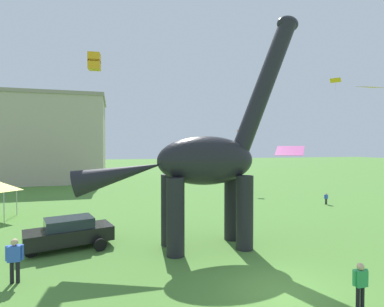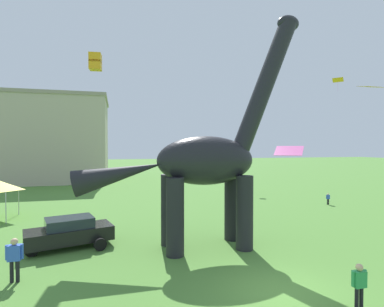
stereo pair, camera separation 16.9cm
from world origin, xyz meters
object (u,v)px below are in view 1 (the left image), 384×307
Objects in this scene: parked_sedan_left at (69,232)px; person_vendor_side at (360,281)px; person_strolling_adult at (326,198)px; kite_near_high at (335,80)px; person_watching_child at (15,256)px; kite_high_right at (290,151)px; dinosaur_sculpture at (205,160)px; kite_high_left at (370,87)px; kite_mid_center at (240,131)px; kite_mid_right at (94,62)px.

parked_sedan_left reaches higher than person_vendor_side.
parked_sedan_left is 4.37× the size of person_strolling_adult.
person_strolling_adult is 14.93m from kite_near_high.
person_watching_child is (-1.44, -3.69, 0.23)m from parked_sedan_left.
dinosaur_sculpture is at bearing 114.08° from kite_high_right.
kite_high_left reaches higher than kite_high_right.
kite_near_high is 1.99× the size of kite_mid_center.
dinosaur_sculpture is 7.92m from parked_sedan_left.
person_strolling_adult is 17.88m from kite_high_right.
kite_mid_right is at bearing -142.56° from kite_mid_center.
kite_mid_center is (3.34, 22.08, -0.79)m from kite_high_left.
person_strolling_adult is 24.40m from person_watching_child.
kite_near_high reaches higher than kite_high_right.
person_strolling_adult is 18.47m from person_vendor_side.
person_watching_child is at bearing 168.00° from dinosaur_sculpture.
parked_sedan_left is 4.13× the size of kite_mid_right.
person_watching_child is 16.79m from kite_high_left.
person_vendor_side is at bearing -57.33° from parked_sedan_left.
person_strolling_adult is 0.94× the size of kite_mid_right.
kite_mid_right is (-5.77, 6.38, 6.44)m from dinosaur_sculpture.
parked_sedan_left is at bearing 94.98° from person_vendor_side.
kite_high_left is 0.87× the size of kite_mid_right.
kite_mid_right is at bearing 142.61° from kite_high_left.
person_watching_child is 2.28× the size of kite_mid_center.
kite_mid_center is (8.31, 23.21, 2.13)m from kite_high_right.
person_watching_child is (-22.26, -10.01, 0.40)m from person_strolling_adult.
person_strolling_adult is (20.82, 6.31, -0.18)m from parked_sedan_left.
dinosaur_sculpture is at bearing -145.14° from kite_near_high.
kite_mid_center reaches higher than person_watching_child.
parked_sedan_left is at bearing -89.21° from person_strolling_adult.
parked_sedan_left reaches higher than person_strolling_adult.
kite_high_right is at bearing -134.36° from kite_near_high.
kite_near_high reaches higher than kite_mid_center.
dinosaur_sculpture is 21.53m from kite_mid_center.
dinosaur_sculpture is 7.30× the size of person_watching_child.
kite_high_left is at bearing -2.44° from person_vendor_side.
kite_high_left reaches higher than person_strolling_adult.
kite_near_high is at bearing 133.98° from person_watching_child.
person_watching_child is 1.37× the size of kite_high_right.
kite_high_left is (13.78, -5.05, 7.17)m from parked_sedan_left.
dinosaur_sculpture is 11.33× the size of kite_mid_right.
kite_high_left is at bearing 12.73° from kite_high_right.
kite_mid_right reaches higher than kite_mid_center.
kite_mid_right is at bearing -101.43° from person_strolling_adult.
person_vendor_side is 1.55× the size of kite_high_left.
person_strolling_adult is at bearing 46.12° from kite_high_right.
kite_mid_right is (-16.10, -12.33, 3.75)m from kite_mid_center.
dinosaur_sculpture is 8.44× the size of person_vendor_side.
person_watching_child is at bearing -106.33° from kite_mid_right.
person_watching_child is 1.79× the size of kite_high_left.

